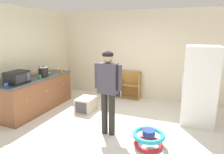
{
  "coord_description": "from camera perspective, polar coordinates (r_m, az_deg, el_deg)",
  "views": [
    {
      "loc": [
        1.49,
        -3.6,
        2.09
      ],
      "look_at": [
        -0.11,
        0.41,
        1.07
      ],
      "focal_mm": 31.54,
      "sensor_mm": 36.0,
      "label": 1
    }
  ],
  "objects": [
    {
      "name": "ketchup_bottle",
      "position": [
        5.77,
        -20.26,
        1.53
      ],
      "size": [
        0.07,
        0.07,
        0.25
      ],
      "color": "red",
      "rests_on": "kitchen_counter"
    },
    {
      "name": "standing_person",
      "position": [
        3.87,
        -1.17,
        -2.48
      ],
      "size": [
        0.57,
        0.22,
        1.71
      ],
      "color": "#2A2925",
      "rests_on": "ground"
    },
    {
      "name": "left_side_wall",
      "position": [
        6.08,
        -21.2,
        5.37
      ],
      "size": [
        0.06,
        2.99,
        2.7
      ],
      "primitive_type": "cube",
      "color": "beige",
      "rests_on": "ground"
    },
    {
      "name": "kitchen_counter",
      "position": [
        5.62,
        -20.59,
        -4.56
      ],
      "size": [
        0.65,
        2.19,
        0.9
      ],
      "color": "brown",
      "rests_on": "ground"
    },
    {
      "name": "microwave",
      "position": [
        5.05,
        -25.82,
        -0.07
      ],
      "size": [
        0.37,
        0.48,
        0.28
      ],
      "color": "black",
      "rests_on": "kitchen_counter"
    },
    {
      "name": "crock_pot",
      "position": [
        5.54,
        -19.24,
        1.49
      ],
      "size": [
        0.25,
        0.25,
        0.29
      ],
      "color": "black",
      "rests_on": "kitchen_counter"
    },
    {
      "name": "yellow_cup",
      "position": [
        5.99,
        -19.4,
        1.5
      ],
      "size": [
        0.08,
        0.08,
        0.09
      ],
      "primitive_type": "cylinder",
      "color": "yellow",
      "rests_on": "kitchen_counter"
    },
    {
      "name": "green_cup",
      "position": [
        5.33,
        -20.25,
        0.05
      ],
      "size": [
        0.08,
        0.08,
        0.09
      ],
      "primitive_type": "cylinder",
      "color": "#329150",
      "rests_on": "kitchen_counter"
    },
    {
      "name": "pet_carrier",
      "position": [
        5.33,
        -7.55,
        -7.88
      ],
      "size": [
        0.42,
        0.55,
        0.36
      ],
      "color": "beige",
      "rests_on": "ground"
    },
    {
      "name": "blue_cup",
      "position": [
        4.81,
        -28.35,
        -2.11
      ],
      "size": [
        0.08,
        0.08,
        0.09
      ],
      "primitive_type": "cylinder",
      "color": "blue",
      "rests_on": "kitchen_counter"
    },
    {
      "name": "ground_plane",
      "position": [
        4.42,
        -0.61,
        -14.95
      ],
      "size": [
        12.0,
        12.0,
        0.0
      ],
      "primitive_type": "plane",
      "color": "silver",
      "rests_on": "ground"
    },
    {
      "name": "bookshelf",
      "position": [
        6.27,
        4.1,
        -2.69
      ],
      "size": [
        0.8,
        0.28,
        0.85
      ],
      "color": "#AB8140",
      "rests_on": "ground"
    },
    {
      "name": "teal_cup",
      "position": [
        5.46,
        -23.02,
        0.1
      ],
      "size": [
        0.08,
        0.08,
        0.09
      ],
      "primitive_type": "cylinder",
      "color": "teal",
      "rests_on": "kitchen_counter"
    },
    {
      "name": "refrigerator",
      "position": [
        4.81,
        24.09,
        -2.35
      ],
      "size": [
        0.73,
        0.68,
        1.78
      ],
      "color": "white",
      "rests_on": "ground"
    },
    {
      "name": "baby_walker",
      "position": [
        3.86,
        10.52,
        -17.0
      ],
      "size": [
        0.6,
        0.6,
        0.32
      ],
      "color": "red",
      "rests_on": "ground"
    },
    {
      "name": "back_wall",
      "position": [
        6.16,
        7.69,
        6.23
      ],
      "size": [
        5.2,
        0.06,
        2.7
      ],
      "primitive_type": "cube",
      "color": "beige",
      "rests_on": "ground"
    },
    {
      "name": "orange_cup",
      "position": [
        5.99,
        -14.52,
        1.83
      ],
      "size": [
        0.08,
        0.08,
        0.09
      ],
      "primitive_type": "cylinder",
      "color": "orange",
      "rests_on": "kitchen_counter"
    },
    {
      "name": "banana_bunch",
      "position": [
        5.85,
        -17.93,
        1.14
      ],
      "size": [
        0.12,
        0.16,
        0.04
      ],
      "color": "yellow",
      "rests_on": "kitchen_counter"
    }
  ]
}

